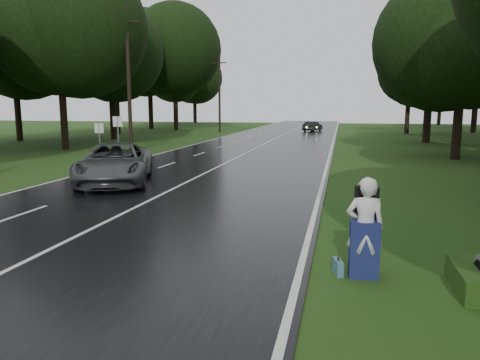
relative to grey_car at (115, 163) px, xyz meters
name	(u,v)px	position (x,y,z in m)	size (l,w,h in m)	color
ground	(70,241)	(2.92, -7.91, -0.89)	(160.00, 160.00, 0.00)	#244414
road	(242,155)	(2.92, 12.09, -0.87)	(12.00, 140.00, 0.04)	black
lane_center	(242,155)	(2.92, 12.09, -0.85)	(0.12, 140.00, 0.01)	silver
grey_car	(115,163)	(0.00, 0.00, 0.00)	(2.83, 6.14, 1.71)	#46494B
far_car	(313,126)	(5.75, 42.17, -0.22)	(1.34, 3.85, 1.27)	black
hitchhiker	(365,231)	(9.96, -8.78, 0.04)	(0.76, 0.69, 2.00)	silver
suitcase	(338,267)	(9.47, -8.76, -0.74)	(0.12, 0.43, 0.30)	#426F82
utility_pole_mid	(131,152)	(-5.58, 12.97, -0.89)	(1.80, 0.28, 10.17)	black
utility_pole_far	(220,132)	(-5.58, 37.82, -0.89)	(1.80, 0.28, 9.50)	black
road_sign_a	(101,163)	(-4.28, 6.30, -0.89)	(0.56, 0.10, 2.33)	white
road_sign_b	(119,159)	(-4.28, 8.57, -0.89)	(0.64, 0.10, 2.68)	white
tree_left_d	(66,149)	(-11.31, 13.45, -0.89)	(9.90, 9.90, 15.47)	black
tree_left_e	(114,139)	(-12.90, 24.08, -0.89)	(9.22, 9.22, 14.40)	black
tree_left_f	(176,130)	(-12.70, 41.17, -0.89)	(11.58, 11.58, 18.09)	black
tree_right_d	(455,159)	(16.48, 13.00, -0.89)	(7.71, 7.71, 12.05)	black
tree_right_e	(426,143)	(16.99, 26.44, -0.89)	(7.57, 7.57, 11.83)	black
tree_right_f	(406,133)	(17.18, 40.94, -0.89)	(8.51, 8.51, 13.29)	black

